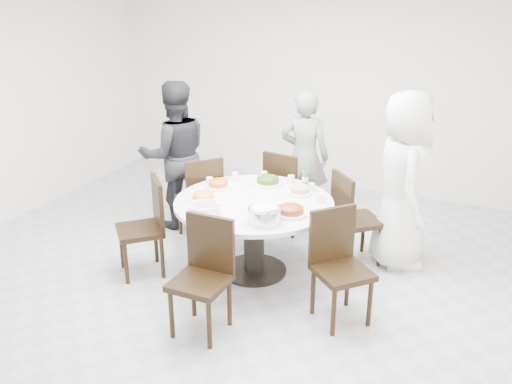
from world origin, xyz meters
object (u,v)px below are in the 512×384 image
at_px(chair_sw, 140,228).
at_px(soup_bowl, 205,209).
at_px(rice_bowl, 265,215).
at_px(dining_table, 254,237).
at_px(chair_s, 200,280).
at_px(diner_middle, 304,157).
at_px(diner_right, 403,181).
at_px(diner_left, 175,155).
at_px(chair_se, 343,270).
at_px(chair_ne, 358,218).
at_px(chair_n, 288,191).
at_px(beverage_bottle, 305,178).
at_px(chair_nw, 199,197).

height_order(chair_sw, soup_bowl, chair_sw).
bearing_deg(rice_bowl, dining_table, 124.21).
bearing_deg(chair_s, chair_sw, 149.07).
bearing_deg(diner_middle, dining_table, 82.79).
bearing_deg(diner_right, dining_table, 101.77).
height_order(diner_right, diner_left, diner_right).
relative_size(dining_table, rice_bowl, 5.18).
xyz_separation_m(dining_table, rice_bowl, (0.28, -0.41, 0.44)).
xyz_separation_m(chair_s, chair_se, (0.99, 0.61, 0.00)).
height_order(chair_se, soup_bowl, chair_se).
xyz_separation_m(chair_ne, chair_sw, (-1.85, -1.06, 0.00)).
height_order(diner_middle, rice_bowl, diner_middle).
relative_size(chair_n, chair_se, 1.00).
distance_m(diner_right, soup_bowl, 1.95).
xyz_separation_m(dining_table, chair_ne, (0.86, 0.61, 0.10)).
bearing_deg(diner_middle, diner_right, 146.03).
bearing_deg(soup_bowl, rice_bowl, 3.61).
distance_m(chair_se, beverage_bottle, 1.25).
distance_m(chair_n, diner_middle, 0.46).
bearing_deg(diner_middle, rice_bowl, 91.79).
relative_size(dining_table, diner_middle, 0.96).
bearing_deg(diner_left, chair_se, 110.60).
height_order(dining_table, soup_bowl, soup_bowl).
height_order(rice_bowl, soup_bowl, rice_bowl).
height_order(chair_ne, beverage_bottle, beverage_bottle).
xyz_separation_m(chair_sw, chair_s, (1.00, -0.62, 0.00)).
relative_size(chair_se, diner_middle, 0.61).
relative_size(chair_n, diner_middle, 0.61).
bearing_deg(chair_s, soup_bowl, 115.51).
xyz_separation_m(chair_n, chair_s, (0.05, -2.14, 0.00)).
bearing_deg(chair_s, dining_table, 91.29).
bearing_deg(chair_n, chair_sw, 69.28).
relative_size(dining_table, beverage_bottle, 6.82).
height_order(chair_ne, diner_left, diner_left).
height_order(chair_n, beverage_bottle, beverage_bottle).
distance_m(chair_sw, diner_middle, 2.14).
height_order(chair_ne, diner_middle, diner_middle).
distance_m(chair_nw, diner_right, 2.17).
height_order(dining_table, chair_ne, chair_ne).
distance_m(diner_middle, diner_left, 1.48).
relative_size(chair_ne, chair_sw, 1.00).
relative_size(chair_sw, diner_left, 0.56).
height_order(chair_ne, rice_bowl, chair_ne).
xyz_separation_m(dining_table, chair_n, (-0.04, 1.07, 0.10)).
distance_m(chair_n, soup_bowl, 1.57).
xyz_separation_m(rice_bowl, beverage_bottle, (0.05, 0.93, 0.05)).
relative_size(chair_n, diner_left, 0.56).
height_order(diner_middle, beverage_bottle, diner_middle).
height_order(chair_sw, chair_se, same).
height_order(chair_sw, beverage_bottle, beverage_bottle).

